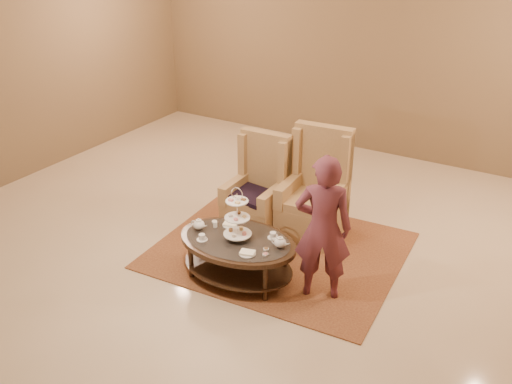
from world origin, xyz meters
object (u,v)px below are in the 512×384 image
Objects in this scene: armchair_right at (315,199)px; armchair_left at (258,197)px; person at (323,229)px; tea_table at (238,246)px.

armchair_left is at bearing -163.87° from armchair_right.
person reaches higher than armchair_left.
armchair_right is 1.34m from person.
armchair_right is (0.65, 0.24, 0.04)m from armchair_left.
tea_table is at bearing -11.03° from person.
person is at bearing -66.23° from armchair_right.
person is at bearing -36.43° from armchair_left.
armchair_left is 0.91× the size of armchair_right.
tea_table is 0.86× the size of person.
armchair_left is 0.70m from armchair_right.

